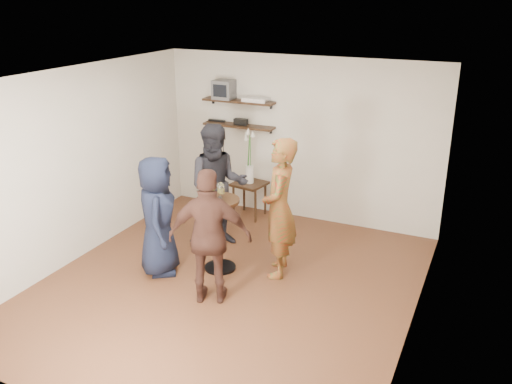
% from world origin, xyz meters
% --- Properties ---
extents(room, '(4.58, 5.08, 2.68)m').
position_xyz_m(room, '(0.00, 0.00, 1.30)').
color(room, '#472516').
rests_on(room, ground).
extents(shelf_upper, '(1.20, 0.25, 0.04)m').
position_xyz_m(shelf_upper, '(-1.00, 2.38, 1.85)').
color(shelf_upper, black).
rests_on(shelf_upper, room).
extents(shelf_lower, '(1.20, 0.25, 0.04)m').
position_xyz_m(shelf_lower, '(-1.00, 2.38, 1.45)').
color(shelf_lower, black).
rests_on(shelf_lower, room).
extents(crt_monitor, '(0.32, 0.30, 0.30)m').
position_xyz_m(crt_monitor, '(-1.25, 2.38, 2.02)').
color(crt_monitor, '#59595B').
rests_on(crt_monitor, shelf_upper).
extents(dvd_deck, '(0.40, 0.24, 0.06)m').
position_xyz_m(dvd_deck, '(-0.69, 2.38, 1.90)').
color(dvd_deck, silver).
rests_on(dvd_deck, shelf_upper).
extents(radio, '(0.22, 0.10, 0.10)m').
position_xyz_m(radio, '(-0.96, 2.38, 1.52)').
color(radio, black).
rests_on(radio, shelf_lower).
extents(power_strip, '(0.30, 0.05, 0.03)m').
position_xyz_m(power_strip, '(-1.43, 2.42, 1.48)').
color(power_strip, black).
rests_on(power_strip, shelf_lower).
extents(side_table, '(0.56, 0.56, 0.58)m').
position_xyz_m(side_table, '(-0.71, 2.16, 0.49)').
color(side_table, black).
rests_on(side_table, room).
extents(vase_lilies, '(0.19, 0.19, 0.93)m').
position_xyz_m(vase_lilies, '(-0.71, 2.15, 0.88)').
color(vase_lilies, white).
rests_on(vase_lilies, side_table).
extents(drinks_table, '(0.54, 0.54, 1.00)m').
position_xyz_m(drinks_table, '(-0.30, 0.36, 0.64)').
color(drinks_table, black).
rests_on(drinks_table, room).
extents(wine_glass_fl, '(0.07, 0.07, 0.22)m').
position_xyz_m(wine_glass_fl, '(-0.36, 0.32, 1.15)').
color(wine_glass_fl, silver).
rests_on(wine_glass_fl, drinks_table).
extents(wine_glass_fr, '(0.07, 0.07, 0.21)m').
position_xyz_m(wine_glass_fr, '(-0.23, 0.33, 1.14)').
color(wine_glass_fr, silver).
rests_on(wine_glass_fr, drinks_table).
extents(wine_glass_bl, '(0.07, 0.07, 0.20)m').
position_xyz_m(wine_glass_bl, '(-0.31, 0.44, 1.13)').
color(wine_glass_bl, silver).
rests_on(wine_glass_bl, drinks_table).
extents(wine_glass_br, '(0.06, 0.06, 0.18)m').
position_xyz_m(wine_glass_br, '(-0.29, 0.38, 1.12)').
color(wine_glass_br, silver).
rests_on(wine_glass_br, drinks_table).
extents(person_plaid, '(0.61, 0.76, 1.83)m').
position_xyz_m(person_plaid, '(0.45, 0.58, 0.91)').
color(person_plaid, red).
rests_on(person_plaid, room).
extents(person_dark, '(1.09, 1.02, 1.79)m').
position_xyz_m(person_dark, '(-0.68, 1.05, 0.89)').
color(person_dark, black).
rests_on(person_dark, room).
extents(person_navy, '(0.82, 0.92, 1.58)m').
position_xyz_m(person_navy, '(-0.98, -0.03, 0.79)').
color(person_navy, black).
rests_on(person_navy, room).
extents(person_brown, '(1.05, 0.72, 1.65)m').
position_xyz_m(person_brown, '(-0.02, -0.37, 0.82)').
color(person_brown, '#41241C').
rests_on(person_brown, room).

